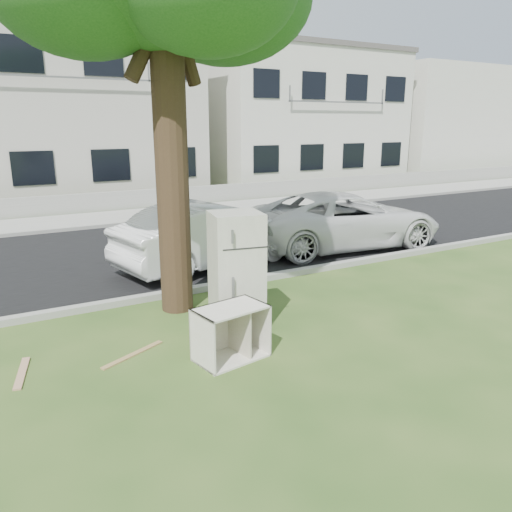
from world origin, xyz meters
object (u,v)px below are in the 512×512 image
cabinet (231,333)px  car_right (344,220)px  car_center (212,234)px  fridge (236,271)px

cabinet → car_right: bearing=28.8°
car_center → car_right: 3.73m
car_right → car_center: bearing=95.0°
fridge → car_right: bearing=45.8°
fridge → car_center: size_ratio=0.42×
car_center → fridge: bearing=149.2°
car_right → fridge: bearing=130.7°
car_center → car_right: size_ratio=0.86×
cabinet → car_center: bearing=59.0°
car_right → cabinet: bearing=134.4°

